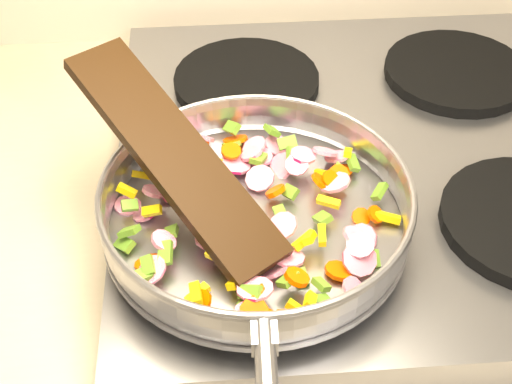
{
  "coord_description": "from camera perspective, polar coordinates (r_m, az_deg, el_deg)",
  "views": [
    {
      "loc": [
        -0.89,
        1.03,
        1.48
      ],
      "look_at": [
        -0.85,
        1.53,
        1.0
      ],
      "focal_mm": 50.0,
      "sensor_mm": 36.0,
      "label": 1
    }
  ],
  "objects": [
    {
      "name": "cooktop",
      "position": [
        0.87,
        9.14,
        2.44
      ],
      "size": [
        0.6,
        0.6,
        0.04
      ],
      "primitive_type": "cube",
      "color": "#939399",
      "rests_on": "counter_top"
    },
    {
      "name": "grate_fl",
      "position": [
        0.73,
        0.7,
        -3.56
      ],
      "size": [
        0.19,
        0.19,
        0.02
      ],
      "primitive_type": "cylinder",
      "color": "black",
      "rests_on": "cooktop"
    },
    {
      "name": "grate_bl",
      "position": [
        0.94,
        -0.76,
        8.88
      ],
      "size": [
        0.19,
        0.19,
        0.02
      ],
      "primitive_type": "cylinder",
      "color": "black",
      "rests_on": "cooktop"
    },
    {
      "name": "grate_br",
      "position": [
        1.0,
        15.73,
        9.25
      ],
      "size": [
        0.19,
        0.19,
        0.02
      ],
      "primitive_type": "cylinder",
      "color": "black",
      "rests_on": "cooktop"
    },
    {
      "name": "saute_pan",
      "position": [
        0.71,
        0.01,
        -1.15
      ],
      "size": [
        0.35,
        0.52,
        0.05
      ],
      "rotation": [
        0.0,
        0.0,
        -0.04
      ],
      "color": "#9E9EA5",
      "rests_on": "grate_fl"
    },
    {
      "name": "vegetable_heap",
      "position": [
        0.72,
        -0.13,
        -1.51
      ],
      "size": [
        0.3,
        0.3,
        0.05
      ],
      "color": "yellow",
      "rests_on": "saute_pan"
    },
    {
      "name": "wooden_spatula",
      "position": [
        0.7,
        -6.6,
        3.01
      ],
      "size": [
        0.22,
        0.27,
        0.11
      ],
      "primitive_type": "cube",
      "rotation": [
        0.0,
        -0.34,
        2.2
      ],
      "color": "black",
      "rests_on": "saute_pan"
    }
  ]
}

